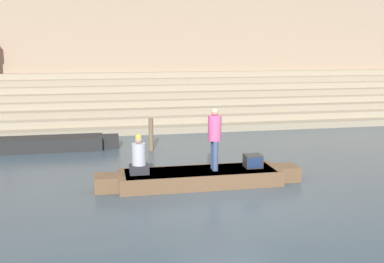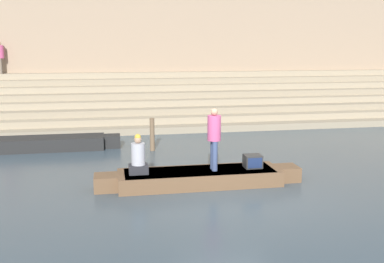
% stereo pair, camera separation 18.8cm
% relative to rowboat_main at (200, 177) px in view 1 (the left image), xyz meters
% --- Properties ---
extents(ground_plane, '(120.00, 120.00, 0.00)m').
position_rel_rowboat_main_xyz_m(ground_plane, '(0.51, -1.18, -0.23)').
color(ground_plane, '#3D4C56').
extents(ghat_steps, '(36.00, 6.38, 2.44)m').
position_rel_rowboat_main_xyz_m(ghat_steps, '(0.51, 11.68, 0.63)').
color(ghat_steps, gray).
rests_on(ghat_steps, ground).
extents(back_wall, '(34.20, 1.28, 8.85)m').
position_rel_rowboat_main_xyz_m(back_wall, '(0.51, 14.53, 4.17)').
color(back_wall, tan).
rests_on(back_wall, ground).
extents(rowboat_main, '(5.90, 1.40, 0.43)m').
position_rel_rowboat_main_xyz_m(rowboat_main, '(0.00, 0.00, 0.00)').
color(rowboat_main, brown).
rests_on(rowboat_main, ground).
extents(person_standing, '(0.38, 0.38, 1.77)m').
position_rel_rowboat_main_xyz_m(person_standing, '(0.41, -0.01, 1.22)').
color(person_standing, '#3D4C75').
rests_on(person_standing, rowboat_main).
extents(person_rowing, '(0.53, 0.42, 1.12)m').
position_rel_rowboat_main_xyz_m(person_rowing, '(-1.73, 0.01, 0.64)').
color(person_rowing, '#28282D').
rests_on(person_rowing, rowboat_main).
extents(tv_set, '(0.50, 0.44, 0.38)m').
position_rel_rowboat_main_xyz_m(tv_set, '(1.58, 0.02, 0.39)').
color(tv_set, '#2D2D2D').
rests_on(tv_set, rowboat_main).
extents(moored_boat_shore, '(5.76, 1.15, 0.49)m').
position_rel_rowboat_main_xyz_m(moored_boat_shore, '(-4.98, 5.37, 0.03)').
color(moored_boat_shore, black).
rests_on(moored_boat_shore, ground).
extents(mooring_post, '(0.18, 0.18, 1.25)m').
position_rel_rowboat_main_xyz_m(mooring_post, '(-0.92, 4.50, 0.40)').
color(mooring_post, brown).
rests_on(mooring_post, ground).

